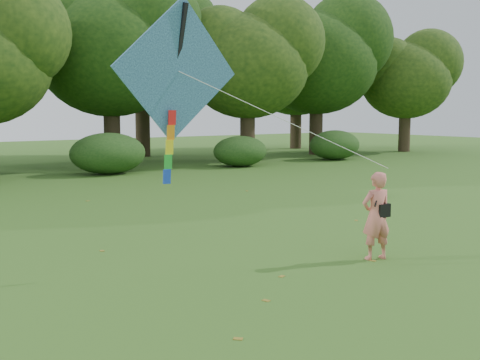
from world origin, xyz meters
TOP-DOWN VIEW (x-y plane):
  - ground at (0.00, 0.00)m, footprint 100.00×100.00m
  - man_kite_flyer at (0.90, 0.10)m, footprint 0.70×0.54m
  - crossbody_bag at (1.02, 0.07)m, footprint 0.43×0.20m
  - flying_kite at (-2.58, 1.66)m, footprint 5.01×1.94m
  - tree_line at (1.67, 22.88)m, footprint 54.70×15.30m
  - shrub_band at (-0.72, 17.60)m, footprint 39.15×3.22m
  - fallen_leaves at (-0.39, 3.30)m, footprint 10.02×15.94m

SIDE VIEW (x-z plane):
  - ground at x=0.00m, z-range 0.00..0.00m
  - fallen_leaves at x=-0.39m, z-range 0.00..0.01m
  - man_kite_flyer at x=0.90m, z-range 0.00..1.71m
  - shrub_band at x=-0.72m, z-range -0.08..1.79m
  - crossbody_bag at x=1.02m, z-range 0.62..1.32m
  - flying_kite at x=-2.58m, z-range 1.91..5.16m
  - tree_line at x=1.67m, z-range 0.86..10.35m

